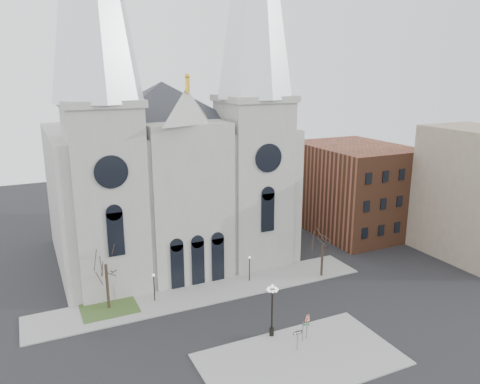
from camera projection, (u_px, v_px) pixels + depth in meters
name	position (u px, v px, depth m)	size (l,w,h in m)	color
ground	(247.00, 340.00, 45.49)	(160.00, 160.00, 0.00)	black
sidewalk_near	(301.00, 359.00, 42.34)	(18.00, 10.00, 0.14)	gray
sidewalk_far	(206.00, 292.00, 55.10)	(40.00, 6.00, 0.14)	gray
grass_patch	(109.00, 308.00, 51.42)	(6.00, 5.00, 0.18)	#374D21
cathedral	(170.00, 125.00, 60.82)	(33.00, 26.66, 54.00)	#9E9B93
bg_building_brick	(354.00, 188.00, 75.36)	(14.00, 18.00, 14.00)	brown
bg_building_tan	(476.00, 194.00, 64.16)	(10.00, 14.00, 18.00)	gray
tree_left	(105.00, 262.00, 50.03)	(3.20, 3.20, 7.50)	#2D2319
tree_right	(323.00, 243.00, 58.43)	(3.20, 3.20, 6.00)	#2D2319
ped_lamp_left	(154.00, 283.00, 52.48)	(0.32, 0.32, 3.26)	black
ped_lamp_right	(249.00, 264.00, 57.44)	(0.32, 0.32, 3.26)	black
stop_sign	(307.00, 321.00, 45.09)	(0.92, 0.16, 2.55)	slate
globe_lamp	(272.00, 304.00, 45.18)	(1.52, 1.52, 5.47)	black
one_way_sign	(297.00, 337.00, 43.23)	(0.92, 0.09, 2.11)	slate
street_name_sign	(304.00, 330.00, 44.84)	(0.60, 0.29, 2.00)	slate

